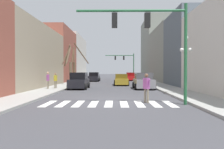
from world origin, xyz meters
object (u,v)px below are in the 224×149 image
Objects in this scene: car_parked_left_far at (130,77)px; street_tree_right_near at (69,66)px; street_lamp_right_corner at (186,53)px; car_parked_right_far at (79,81)px; pedestrian_on_right_sidewalk at (55,79)px; pedestrian_waiting_at_curb at (48,79)px; traffic_signal_near at (153,32)px; pedestrian_on_left_sidewalk at (146,85)px; street_tree_left_mid at (75,66)px; traffic_signal_far at (125,61)px; car_at_intersection at (94,77)px; car_parked_right_near at (143,81)px; car_parked_left_mid at (121,80)px.

street_tree_right_near is at bearing 148.13° from car_parked_left_far.
street_lamp_right_corner is 11.71m from car_parked_right_far.
pedestrian_on_right_sidewalk is 6.68m from street_tree_right_near.
car_parked_left_far is 23.99m from pedestrian_waiting_at_curb.
traffic_signal_near reaches higher than street_tree_right_near.
street_tree_left_mid reaches higher than pedestrian_on_left_sidewalk.
pedestrian_on_right_sidewalk is (0.61, 0.54, -0.06)m from pedestrian_waiting_at_curb.
traffic_signal_near is 1.03× the size of traffic_signal_far.
car_parked_right_far reaches higher than car_at_intersection.
traffic_signal_far is at bearing 96.42° from street_lamp_right_corner.
car_parked_right_near is at bearing -30.15° from street_tree_right_near.
car_parked_right_near is at bearing 111.18° from street_lamp_right_corner.
car_parked_left_far is 3.04× the size of pedestrian_on_right_sidewalk.
pedestrian_on_right_sidewalk is (-7.02, -7.32, 0.36)m from car_parked_left_mid.
car_parked_right_far is (-6.14, -23.30, -3.28)m from traffic_signal_far.
pedestrian_waiting_at_curb is at bearing 171.26° from car_at_intersection.
pedestrian_on_left_sidewalk is at bearing 173.50° from car_parked_right_near.
traffic_signal_near is 1.31× the size of car_at_intersection.
car_parked_right_near is at bearing -157.87° from car_at_intersection.
traffic_signal_near is at bearing -151.14° from car_parked_right_far.
car_parked_left_far is 1.13× the size of car_parked_right_far.
traffic_signal_near reaches higher than car_parked_right_far.
traffic_signal_near is at bearing -63.26° from street_tree_right_near.
traffic_signal_far reaches higher than car_parked_right_far.
street_lamp_right_corner reaches higher than car_parked_left_mid.
traffic_signal_near reaches higher than traffic_signal_far.
pedestrian_waiting_at_curb is (-2.90, -18.85, 0.36)m from car_at_intersection.
car_at_intersection is 18.50m from car_parked_right_near.
street_lamp_right_corner is 2.89× the size of pedestrian_on_right_sidewalk.
car_at_intersection is at bearing 22.13° from car_parked_right_near.
pedestrian_waiting_at_curb is at bearing 155.61° from car_parked_left_far.
pedestrian_on_left_sidewalk is at bearing -68.44° from street_tree_left_mid.
pedestrian_on_right_sidewalk is 0.89× the size of pedestrian_on_left_sidewalk.
street_tree_left_mid is at bearing -123.17° from traffic_signal_far.
pedestrian_on_left_sidewalk is (-3.66, -3.94, -2.31)m from street_lamp_right_corner.
street_tree_left_mid is at bearing 59.67° from car_parked_left_mid.
car_parked_right_near is 2.70× the size of pedestrian_on_right_sidewalk.
pedestrian_on_right_sidewalk is 11.58m from street_tree_left_mid.
pedestrian_waiting_at_curb is at bearing -33.48° from pedestrian_on_right_sidewalk.
traffic_signal_near is 1.49× the size of car_parked_right_near.
car_parked_right_near is at bearing 112.31° from pedestrian_on_right_sidewalk.
car_parked_left_far is at bearing 46.36° from street_tree_left_mid.
street_tree_left_mid is at bearing 160.88° from car_at_intersection.
car_parked_left_mid is 7.24m from street_tree_right_near.
pedestrian_waiting_at_curb is at bearing 159.18° from street_lamp_right_corner.
car_parked_right_far is 7.00m from car_parked_right_near.
street_tree_right_near is (0.70, 7.03, 1.48)m from pedestrian_waiting_at_curb.
car_parked_right_near is 10.02m from pedestrian_waiting_at_curb.
traffic_signal_near is 4.02× the size of pedestrian_on_right_sidewalk.
car_parked_left_mid is at bearing -94.58° from traffic_signal_far.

